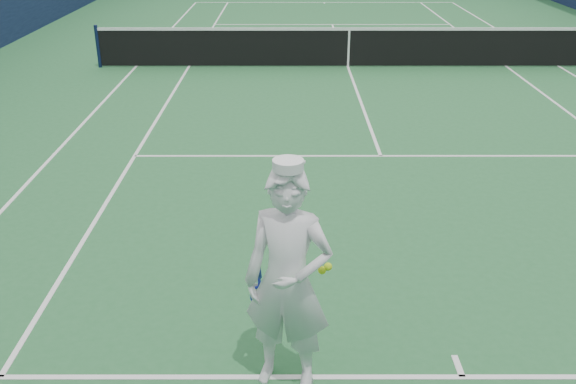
{
  "coord_description": "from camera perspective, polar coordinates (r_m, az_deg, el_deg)",
  "views": [
    {
      "loc": [
        -1.55,
        -16.41,
        3.85
      ],
      "look_at": [
        -1.55,
        -10.42,
        1.16
      ],
      "focal_mm": 40.0,
      "sensor_mm": 36.0,
      "label": 1
    }
  ],
  "objects": [
    {
      "name": "tennis_net",
      "position": [
        16.81,
        5.42,
        12.83
      ],
      "size": [
        12.88,
        0.09,
        1.07
      ],
      "color": "#141E4C",
      "rests_on": "ground"
    },
    {
      "name": "court_markings",
      "position": [
        16.92,
        5.35,
        11.0
      ],
      "size": [
        11.03,
        23.83,
        0.01
      ],
      "color": "white",
      "rests_on": "ground"
    },
    {
      "name": "ground",
      "position": [
        16.92,
        5.35,
        10.99
      ],
      "size": [
        80.0,
        80.0,
        0.0
      ],
      "primitive_type": "plane",
      "color": "#266535",
      "rests_on": "ground"
    },
    {
      "name": "tennis_player",
      "position": [
        5.3,
        0.0,
        -7.98
      ],
      "size": [
        0.85,
        0.7,
        2.09
      ],
      "rotation": [
        0.0,
        0.0,
        -0.28
      ],
      "color": "white",
      "rests_on": "ground"
    }
  ]
}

